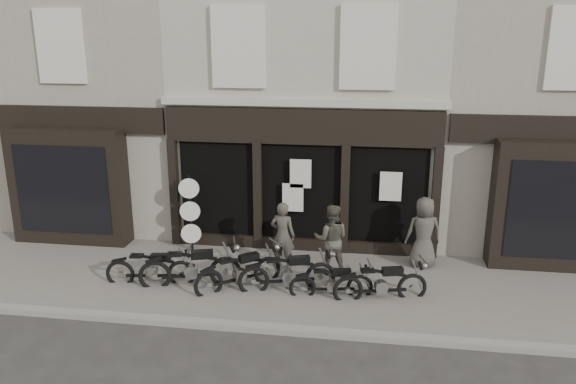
# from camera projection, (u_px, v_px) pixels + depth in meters

# --- Properties ---
(ground_plane) EXTENTS (90.00, 90.00, 0.00)m
(ground_plane) POSITION_uv_depth(u_px,v_px,m) (284.00, 303.00, 12.40)
(ground_plane) COLOR #2D2B28
(ground_plane) RESTS_ON ground
(pavement) EXTENTS (30.00, 4.20, 0.12)m
(pavement) POSITION_uv_depth(u_px,v_px,m) (290.00, 283.00, 13.23)
(pavement) COLOR #635D57
(pavement) RESTS_ON ground_plane
(kerb) EXTENTS (30.00, 0.25, 0.13)m
(kerb) POSITION_uv_depth(u_px,v_px,m) (275.00, 329.00, 11.19)
(kerb) COLOR gray
(kerb) RESTS_ON ground_plane
(central_building) EXTENTS (7.30, 6.22, 8.34)m
(central_building) POSITION_uv_depth(u_px,v_px,m) (314.00, 90.00, 16.92)
(central_building) COLOR #A7A18F
(central_building) RESTS_ON ground
(neighbour_left) EXTENTS (5.60, 6.73, 8.34)m
(neighbour_left) POSITION_uv_depth(u_px,v_px,m) (114.00, 88.00, 17.76)
(neighbour_left) COLOR gray
(neighbour_left) RESTS_ON ground
(neighbour_right) EXTENTS (5.60, 6.73, 8.34)m
(neighbour_right) POSITION_uv_depth(u_px,v_px,m) (535.00, 94.00, 16.00)
(neighbour_right) COLOR gray
(neighbour_right) RESTS_ON ground
(motorcycle_0) EXTENTS (2.10, 0.61, 1.01)m
(motorcycle_0) POSITION_uv_depth(u_px,v_px,m) (152.00, 271.00, 13.06)
(motorcycle_0) COLOR black
(motorcycle_0) RESTS_ON ground
(motorcycle_1) EXTENTS (2.29, 1.01, 1.13)m
(motorcycle_1) POSITION_uv_depth(u_px,v_px,m) (192.00, 271.00, 12.98)
(motorcycle_1) COLOR black
(motorcycle_1) RESTS_ON ground
(motorcycle_2) EXTENTS (1.84, 1.57, 1.05)m
(motorcycle_2) POSITION_uv_depth(u_px,v_px,m) (240.00, 274.00, 12.87)
(motorcycle_2) COLOR black
(motorcycle_2) RESTS_ON ground
(motorcycle_3) EXTENTS (2.18, 0.96, 1.08)m
(motorcycle_3) POSITION_uv_depth(u_px,v_px,m) (288.00, 276.00, 12.75)
(motorcycle_3) COLOR black
(motorcycle_3) RESTS_ON ground
(motorcycle_4) EXTENTS (1.86, 0.58, 0.90)m
(motorcycle_4) POSITION_uv_depth(u_px,v_px,m) (332.00, 285.00, 12.46)
(motorcycle_4) COLOR black
(motorcycle_4) RESTS_ON ground
(motorcycle_5) EXTENTS (2.07, 0.80, 1.01)m
(motorcycle_5) POSITION_uv_depth(u_px,v_px,m) (381.00, 286.00, 12.30)
(motorcycle_5) COLOR black
(motorcycle_5) RESTS_ON ground
(man_left) EXTENTS (0.68, 0.50, 1.70)m
(man_left) POSITION_uv_depth(u_px,v_px,m) (283.00, 235.00, 13.73)
(man_left) COLOR #3F3933
(man_left) RESTS_ON pavement
(man_centre) EXTENTS (0.86, 0.68, 1.73)m
(man_centre) POSITION_uv_depth(u_px,v_px,m) (331.00, 239.00, 13.45)
(man_centre) COLOR #434036
(man_centre) RESTS_ON pavement
(man_right) EXTENTS (0.96, 0.72, 1.79)m
(man_right) POSITION_uv_depth(u_px,v_px,m) (424.00, 232.00, 13.81)
(man_right) COLOR #413D36
(man_right) RESTS_ON pavement
(advert_sign_post) EXTENTS (0.53, 0.34, 2.20)m
(advert_sign_post) POSITION_uv_depth(u_px,v_px,m) (191.00, 217.00, 14.75)
(advert_sign_post) COLOR black
(advert_sign_post) RESTS_ON ground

